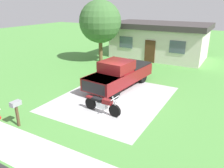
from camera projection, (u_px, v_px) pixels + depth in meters
The scene contains 8 objects.
ground_plane at pixel (113, 98), 13.42m from camera, with size 80.00×80.00×0.00m, color #4D8C3E.
driveway_pad at pixel (113, 98), 13.42m from camera, with size 5.97×7.37×0.01m, color #ABABAB.
sidewalk_strip at pixel (35, 154), 8.53m from camera, with size 36.00×1.80×0.01m, color #B4B4AF.
motorcycle at pixel (102, 105), 11.52m from camera, with size 2.21×0.70×1.09m.
pickup_truck at pixel (120, 73), 14.97m from camera, with size 2.52×5.78×1.90m.
mailbox at pixel (16, 107), 10.12m from camera, with size 0.26×0.48×1.26m.
shade_tree at pixel (100, 22), 20.45m from camera, with size 3.86×3.86×5.68m.
neighbor_house at pixel (159, 40), 22.88m from camera, with size 9.60×5.60×3.50m.
Camera 1 is at (6.06, -10.70, 5.45)m, focal length 35.88 mm.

